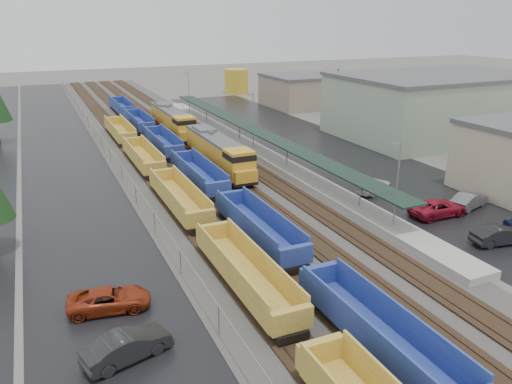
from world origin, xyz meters
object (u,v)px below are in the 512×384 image
(storage_tank, at_px, (236,81))
(parked_car_west_c, at_px, (109,300))
(parked_car_east_c, at_px, (374,185))
(well_string_blue, at_px, (198,175))
(parked_car_east_e, at_px, (469,200))
(locomotive_lead, at_px, (219,153))
(locomotive_trail, at_px, (173,121))
(parked_car_east_b, at_px, (438,208))
(parked_car_east_a, at_px, (499,235))
(parked_car_west_b, at_px, (127,346))
(well_string_yellow, at_px, (207,229))

(storage_tank, bearing_deg, parked_car_west_c, -116.83)
(storage_tank, xyz_separation_m, parked_car_east_c, (-14.21, -74.09, -2.15))
(well_string_blue, relative_size, parked_car_west_c, 21.30)
(parked_car_east_c, relative_size, parked_car_east_e, 1.07)
(locomotive_lead, bearing_deg, locomotive_trail, 90.00)
(locomotive_lead, distance_m, parked_car_east_b, 26.08)
(parked_car_east_b, xyz_separation_m, parked_car_east_e, (4.27, 0.33, -0.00))
(locomotive_trail, relative_size, parked_car_west_c, 3.58)
(parked_car_west_c, height_order, parked_car_east_c, parked_car_east_c)
(parked_car_west_c, distance_m, parked_car_east_b, 30.79)
(parked_car_east_c, xyz_separation_m, parked_car_east_e, (5.64, -7.68, 0.05))
(parked_car_east_a, distance_m, parked_car_east_c, 14.88)
(locomotive_lead, relative_size, parked_car_east_e, 3.87)
(storage_tank, bearing_deg, parked_car_east_c, -100.85)
(locomotive_lead, height_order, parked_car_east_e, locomotive_lead)
(locomotive_trail, distance_m, parked_car_west_c, 49.88)
(parked_car_west_b, xyz_separation_m, parked_car_east_e, (34.69, 9.47, -0.02))
(well_string_yellow, bearing_deg, locomotive_lead, 67.04)
(well_string_blue, distance_m, parked_car_east_a, 30.46)
(parked_car_west_c, bearing_deg, parked_car_east_e, -74.22)
(parked_car_east_a, height_order, parked_car_east_e, parked_car_east_e)
(well_string_blue, height_order, parked_car_east_b, well_string_blue)
(parked_car_west_b, distance_m, parked_car_west_c, 5.41)
(locomotive_lead, distance_m, parked_car_west_b, 35.53)
(well_string_blue, xyz_separation_m, parked_car_east_e, (21.93, -17.57, -0.40))
(parked_car_east_a, bearing_deg, locomotive_lead, 34.07)
(storage_tank, bearing_deg, locomotive_lead, -113.85)
(locomotive_lead, xyz_separation_m, storage_tank, (26.50, 59.93, 0.63))
(well_string_yellow, xyz_separation_m, parked_car_east_e, (25.93, -2.95, -0.38))
(parked_car_west_b, distance_m, parked_car_east_a, 30.67)
(locomotive_trail, xyz_separation_m, well_string_blue, (-4.00, -25.27, -1.07))
(parked_car_west_c, bearing_deg, locomotive_trail, -10.69)
(locomotive_trail, bearing_deg, parked_car_east_a, -74.54)
(parked_car_east_c, bearing_deg, well_string_blue, 36.66)
(storage_tank, bearing_deg, well_string_blue, -115.41)
(parked_car_west_c, relative_size, parked_car_east_c, 1.01)
(locomotive_lead, bearing_deg, parked_car_west_c, -123.13)
(parked_car_east_b, relative_size, parked_car_east_e, 1.19)
(locomotive_trail, relative_size, parked_car_east_c, 3.63)
(parked_car_west_c, xyz_separation_m, parked_car_east_b, (30.57, 3.74, 0.07))
(locomotive_lead, relative_size, parked_car_west_b, 3.79)
(parked_car_west_c, bearing_deg, well_string_blue, -21.69)
(well_string_yellow, xyz_separation_m, storage_tank, (34.50, 78.82, 1.72))
(well_string_yellow, xyz_separation_m, well_string_blue, (4.00, 14.62, 0.02))
(parked_car_west_c, height_order, parked_car_east_e, parked_car_east_e)
(parked_car_east_a, height_order, parked_car_east_c, parked_car_east_a)
(well_string_yellow, distance_m, parked_car_west_b, 15.20)
(locomotive_lead, relative_size, parked_car_east_b, 3.26)
(well_string_yellow, relative_size, parked_car_east_b, 16.91)
(parked_car_east_e, bearing_deg, parked_car_east_b, 77.49)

